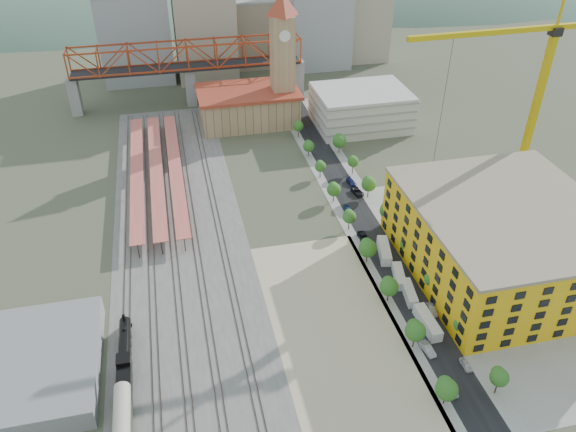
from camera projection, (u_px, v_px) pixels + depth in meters
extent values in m
plane|color=#474C38|center=(317.00, 245.00, 151.88)|extent=(400.00, 400.00, 0.00)
cube|color=#605E59|center=(179.00, 225.00, 159.39)|extent=(36.00, 165.00, 0.06)
cube|color=tan|center=(337.00, 330.00, 125.70)|extent=(28.00, 67.00, 0.06)
cube|color=black|center=(356.00, 208.00, 166.91)|extent=(12.00, 170.00, 0.06)
cube|color=gray|center=(338.00, 210.00, 165.91)|extent=(3.00, 170.00, 0.04)
cube|color=gray|center=(373.00, 206.00, 167.93)|extent=(3.00, 170.00, 0.04)
cube|color=gray|center=(507.00, 267.00, 143.97)|extent=(50.00, 90.00, 0.06)
cube|color=#382B23|center=(126.00, 232.00, 156.63)|extent=(0.12, 160.00, 0.18)
cube|color=#382B23|center=(131.00, 231.00, 156.89)|extent=(0.12, 160.00, 0.18)
cube|color=#382B23|center=(148.00, 229.00, 157.73)|extent=(0.12, 160.00, 0.18)
cube|color=#382B23|center=(153.00, 228.00, 157.99)|extent=(0.12, 160.00, 0.18)
cube|color=#382B23|center=(169.00, 226.00, 158.83)|extent=(0.12, 160.00, 0.18)
cube|color=#382B23|center=(174.00, 226.00, 159.09)|extent=(0.12, 160.00, 0.18)
cube|color=#382B23|center=(190.00, 224.00, 159.93)|extent=(0.12, 160.00, 0.18)
cube|color=#382B23|center=(195.00, 223.00, 160.19)|extent=(0.12, 160.00, 0.18)
cube|color=#382B23|center=(215.00, 221.00, 161.21)|extent=(0.12, 160.00, 0.18)
cube|color=#382B23|center=(220.00, 220.00, 161.48)|extent=(0.12, 160.00, 0.18)
cube|color=#D67252|center=(137.00, 171.00, 177.35)|extent=(4.00, 80.00, 0.25)
cylinder|color=black|center=(138.00, 176.00, 178.47)|extent=(0.24, 0.24, 4.00)
cube|color=#D67252|center=(156.00, 169.00, 178.45)|extent=(4.00, 80.00, 0.25)
cylinder|color=black|center=(157.00, 174.00, 179.57)|extent=(0.24, 0.24, 4.00)
cube|color=#D67252|center=(175.00, 167.00, 179.55)|extent=(4.00, 80.00, 0.25)
cylinder|color=black|center=(176.00, 172.00, 180.67)|extent=(0.24, 0.24, 4.00)
cube|color=tan|center=(248.00, 108.00, 213.81)|extent=(36.00, 22.00, 12.00)
cube|color=#993521|center=(248.00, 91.00, 210.16)|extent=(38.00, 24.00, 1.20)
cube|color=tan|center=(283.00, 71.00, 206.72)|extent=(8.00, 8.00, 40.00)
cylinder|color=white|center=(285.00, 36.00, 195.56)|extent=(4.00, 0.30, 4.00)
cube|color=silver|center=(361.00, 108.00, 211.08)|extent=(34.00, 26.00, 14.00)
cube|color=gray|center=(75.00, 96.00, 219.61)|extent=(4.00, 6.00, 15.00)
cube|color=gray|center=(298.00, 78.00, 236.12)|extent=(4.00, 6.00, 15.00)
cube|color=gray|center=(190.00, 86.00, 227.87)|extent=(4.00, 6.00, 15.00)
cube|color=black|center=(188.00, 67.00, 223.38)|extent=(90.00, 9.00, 1.00)
cube|color=yellow|center=(504.00, 241.00, 138.39)|extent=(44.00, 50.00, 18.00)
cube|color=gray|center=(512.00, 209.00, 133.12)|extent=(44.60, 50.60, 0.80)
cube|color=gray|center=(44.00, 365.00, 114.16)|extent=(22.00, 32.00, 5.00)
cube|color=#9EA0A3|center=(136.00, 36.00, 246.01)|extent=(30.00, 25.00, 38.00)
cube|color=#B2A58C|center=(204.00, 19.00, 243.55)|extent=(26.00, 22.00, 52.00)
cube|color=gray|center=(259.00, 31.00, 266.78)|extent=(24.00, 24.00, 30.00)
cube|color=#9EA0A3|center=(319.00, 0.00, 255.06)|extent=(28.00, 22.00, 60.00)
cube|color=#B2A58C|center=(364.00, 12.00, 267.99)|extent=(22.00, 20.00, 44.00)
cube|color=brown|center=(228.00, 31.00, 273.41)|extent=(20.00, 20.00, 26.00)
ellipsoid|color=#4C6B59|center=(102.00, 117.00, 385.27)|extent=(396.00, 216.00, 180.00)
ellipsoid|color=#4C6B59|center=(274.00, 132.00, 420.73)|extent=(484.00, 264.00, 220.00)
ellipsoid|color=#4C6B59|center=(426.00, 91.00, 430.40)|extent=(418.00, 228.00, 190.00)
cylinder|color=black|center=(125.00, 340.00, 119.79)|extent=(2.53, 12.17, 2.53)
cube|color=black|center=(124.00, 363.00, 114.35)|extent=(2.84, 3.04, 3.24)
cylinder|color=black|center=(124.00, 318.00, 122.85)|extent=(0.71, 0.71, 1.62)
sphere|color=black|center=(124.00, 329.00, 120.68)|extent=(1.01, 1.01, 1.01)
cone|color=black|center=(126.00, 323.00, 126.20)|extent=(2.64, 1.62, 2.64)
cube|color=black|center=(124.00, 383.00, 111.01)|extent=(2.84, 6.08, 2.84)
cylinder|color=#ADA899|center=(121.00, 427.00, 100.25)|extent=(3.14, 18.25, 3.14)
cube|color=gold|center=(531.00, 123.00, 158.55)|extent=(1.75, 1.75, 49.09)
cube|color=black|center=(556.00, 31.00, 144.17)|extent=(2.73, 2.73, 2.18)
cube|color=gold|center=(484.00, 33.00, 139.23)|extent=(41.47, 2.63, 1.31)
cube|color=gold|center=(561.00, 9.00, 141.11)|extent=(0.55, 0.55, 8.73)
cube|color=silver|center=(427.00, 323.00, 125.68)|extent=(2.82, 10.13, 2.76)
cube|color=silver|center=(409.00, 293.00, 134.11)|extent=(3.58, 8.89, 2.36)
cube|color=silver|center=(399.00, 276.00, 139.25)|extent=(4.10, 8.97, 2.38)
cube|color=silver|center=(384.00, 251.00, 147.46)|extent=(4.90, 10.50, 2.78)
imported|color=silver|center=(450.00, 389.00, 111.37)|extent=(2.11, 4.60, 1.53)
imported|color=#9B9A9F|center=(427.00, 349.00, 119.97)|extent=(2.37, 4.98, 1.58)
imported|color=black|center=(363.00, 237.00, 153.68)|extent=(2.37, 5.10, 1.41)
imported|color=navy|center=(349.00, 212.00, 163.91)|extent=(2.24, 5.47, 1.58)
imported|color=silver|center=(466.00, 365.00, 116.52)|extent=(1.54, 3.82, 1.30)
imported|color=gray|center=(432.00, 310.00, 129.92)|extent=(2.11, 4.76, 1.52)
imported|color=black|center=(357.00, 192.00, 173.10)|extent=(3.32, 5.74, 1.51)
imported|color=navy|center=(351.00, 182.00, 178.11)|extent=(2.49, 5.05, 1.41)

